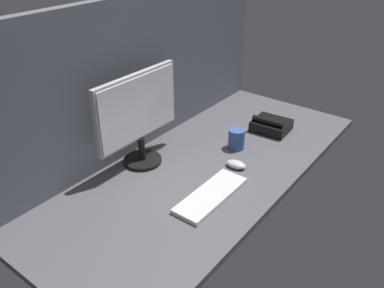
{
  "coord_description": "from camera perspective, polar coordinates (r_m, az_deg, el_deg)",
  "views": [
    {
      "loc": [
        -129.3,
        -92.12,
        101.62
      ],
      "look_at": [
        -6.29,
        0.0,
        14.0
      ],
      "focal_mm": 37.41,
      "sensor_mm": 36.0,
      "label": 1
    }
  ],
  "objects": [
    {
      "name": "ground_plane",
      "position": [
        1.89,
        1.67,
        -3.33
      ],
      "size": [
        180.0,
        80.0,
        3.0
      ],
      "primitive_type": "cube",
      "color": "#515156"
    },
    {
      "name": "cubicle_wall_back",
      "position": [
        1.94,
        -7.28,
        9.89
      ],
      "size": [
        180.0,
        5.0,
        73.13
      ],
      "color": "#565B66",
      "rests_on": "ground_plane"
    },
    {
      "name": "monitor",
      "position": [
        1.81,
        -7.66,
        4.15
      ],
      "size": [
        47.81,
        18.0,
        43.7
      ],
      "color": "black",
      "rests_on": "ground_plane"
    },
    {
      "name": "keyboard",
      "position": [
        1.67,
        2.72,
        -7.31
      ],
      "size": [
        37.02,
        13.05,
        2.0
      ],
      "primitive_type": "cube",
      "rotation": [
        0.0,
        0.0,
        -0.0
      ],
      "color": "silver",
      "rests_on": "ground_plane"
    },
    {
      "name": "mouse",
      "position": [
        1.86,
        6.29,
        -2.91
      ],
      "size": [
        6.59,
        10.14,
        3.4
      ],
      "primitive_type": "ellipsoid",
      "rotation": [
        0.0,
        0.0,
        0.11
      ],
      "color": "silver",
      "rests_on": "ground_plane"
    },
    {
      "name": "mug_ceramic_blue",
      "position": [
        2.01,
        6.39,
        0.76
      ],
      "size": [
        11.78,
        8.22,
        10.26
      ],
      "color": "#38569E",
      "rests_on": "ground_plane"
    },
    {
      "name": "desk_phone",
      "position": [
        2.21,
        11.2,
        2.64
      ],
      "size": [
        18.3,
        20.15,
        8.8
      ],
      "color": "black",
      "rests_on": "ground_plane"
    }
  ]
}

